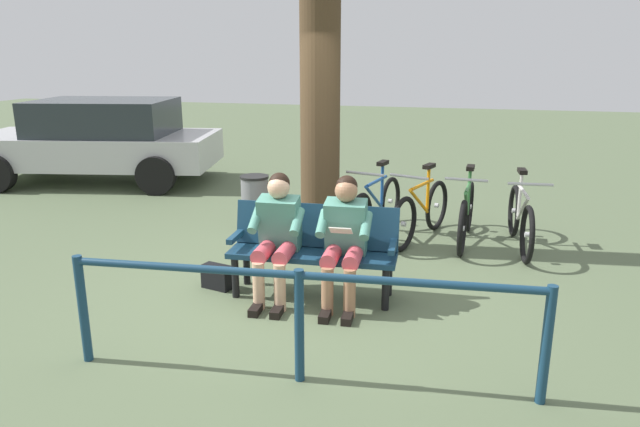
# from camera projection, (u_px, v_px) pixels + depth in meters

# --- Properties ---
(ground_plane) EXTENTS (40.00, 40.00, 0.00)m
(ground_plane) POSITION_uv_depth(u_px,v_px,m) (296.00, 294.00, 5.70)
(ground_plane) COLOR #566647
(bench) EXTENTS (1.62, 0.55, 0.87)m
(bench) POSITION_uv_depth(u_px,v_px,m) (314.00, 244.00, 5.61)
(bench) COLOR navy
(bench) RESTS_ON ground
(person_reading) EXTENTS (0.50, 0.78, 1.20)m
(person_reading) POSITION_uv_depth(u_px,v_px,m) (344.00, 235.00, 5.35)
(person_reading) COLOR #4C8C7A
(person_reading) RESTS_ON ground
(person_companion) EXTENTS (0.50, 0.78, 1.20)m
(person_companion) POSITION_uv_depth(u_px,v_px,m) (277.00, 231.00, 5.47)
(person_companion) COLOR #4C8C7A
(person_companion) RESTS_ON ground
(handbag) EXTENTS (0.33, 0.21, 0.24)m
(handbag) POSITION_uv_depth(u_px,v_px,m) (217.00, 277.00, 5.82)
(handbag) COLOR black
(handbag) RESTS_ON ground
(tree_trunk) EXTENTS (0.46, 0.46, 4.17)m
(tree_trunk) POSITION_uv_depth(u_px,v_px,m) (320.00, 70.00, 6.58)
(tree_trunk) COLOR #4C3823
(tree_trunk) RESTS_ON ground
(litter_bin) EXTENTS (0.35, 0.35, 0.81)m
(litter_bin) POSITION_uv_depth(u_px,v_px,m) (255.00, 208.00, 7.28)
(litter_bin) COLOR slate
(litter_bin) RESTS_ON ground
(bicycle_blue) EXTENTS (0.48, 1.68, 0.94)m
(bicycle_blue) POSITION_uv_depth(u_px,v_px,m) (520.00, 219.00, 6.94)
(bicycle_blue) COLOR black
(bicycle_blue) RESTS_ON ground
(bicycle_silver) EXTENTS (0.48, 1.68, 0.94)m
(bicycle_silver) POSITION_uv_depth(u_px,v_px,m) (466.00, 214.00, 7.15)
(bicycle_silver) COLOR black
(bicycle_silver) RESTS_ON ground
(bicycle_orange) EXTENTS (0.66, 1.61, 0.94)m
(bicycle_orange) POSITION_uv_depth(u_px,v_px,m) (421.00, 212.00, 7.27)
(bicycle_orange) COLOR black
(bicycle_orange) RESTS_ON ground
(bicycle_black) EXTENTS (0.55, 1.65, 0.94)m
(bicycle_black) POSITION_uv_depth(u_px,v_px,m) (376.00, 208.00, 7.46)
(bicycle_black) COLOR black
(bicycle_black) RESTS_ON ground
(railing_fence) EXTENTS (3.38, 0.32, 0.85)m
(railing_fence) POSITION_uv_depth(u_px,v_px,m) (299.00, 303.00, 4.06)
(railing_fence) COLOR navy
(railing_fence) RESTS_ON ground
(parked_car) EXTENTS (4.46, 2.62, 1.47)m
(parked_car) POSITION_uv_depth(u_px,v_px,m) (99.00, 139.00, 10.40)
(parked_car) COLOR silver
(parked_car) RESTS_ON ground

